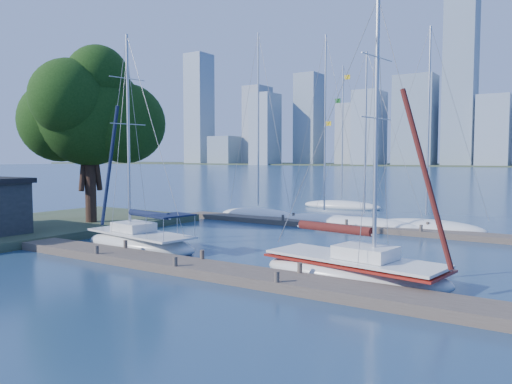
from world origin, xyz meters
The scene contains 12 objects.
ground centered at (0.00, 0.00, 0.00)m, with size 700.00×700.00×0.00m, color navy.
near_dock centered at (0.00, 0.00, 0.20)m, with size 26.00×2.00×0.40m, color #493F35.
far_dock centered at (2.00, 16.00, 0.18)m, with size 30.00×1.80×0.36m, color #493F35.
shore centered at (-17.00, 3.00, 0.25)m, with size 12.00×22.00×0.50m, color #38472D.
tree centered at (-14.24, 6.21, 8.24)m, with size 9.70×8.83×12.42m.
sailboat_navy centered at (-5.88, 2.71, 1.00)m, with size 7.94×3.68×12.23m.
sailboat_maroon centered at (6.64, 2.49, 0.91)m, with size 8.25×3.81×11.63m.
bg_boat_0 centered at (-7.87, 17.84, 0.31)m, with size 7.57×4.16×15.41m.
bg_boat_1 centered at (-1.64, 17.25, 0.29)m, with size 7.46×4.32×14.30m.
bg_boat_2 centered at (1.62, 16.90, 0.26)m, with size 9.45×4.72×12.66m.
bg_boat_3 centered at (5.68, 17.69, 0.30)m, with size 7.82×2.69×14.02m.
bg_boat_6 centered at (-5.43, 29.31, 0.27)m, with size 8.38×4.92×14.28m.
Camera 1 is at (14.23, -16.51, 4.98)m, focal length 35.00 mm.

